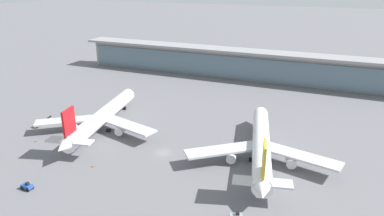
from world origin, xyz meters
TOP-DOWN VIEW (x-y plane):
  - ground_plane at (0.00, 0.00)m, footprint 1200.00×1200.00m
  - airliner_left_stand at (-27.25, 7.06)m, footprint 42.29×55.73m
  - airliner_centre_stand at (27.75, 7.20)m, footprint 42.00×55.50m
  - service_truck_near_nose_yellow at (-49.38, 1.12)m, footprint 3.43×6.88m
  - service_truck_mid_apron_blue at (-22.12, -30.53)m, footprint 2.94×1.84m
  - terminal_building at (0.00, 90.14)m, footprint 183.60×12.80m
  - safety_cone_alpha at (-41.31, -9.36)m, footprint 0.62×0.62m
  - safety_cone_bravo at (-14.29, -15.15)m, footprint 0.62×0.62m

SIDE VIEW (x-z plane):
  - ground_plane at x=0.00m, z-range 0.00..0.00m
  - safety_cone_alpha at x=-41.31m, z-range -0.03..0.67m
  - safety_cone_bravo at x=-14.29m, z-range -0.03..0.67m
  - service_truck_near_nose_yellow at x=-49.38m, z-range -0.54..2.16m
  - service_truck_mid_apron_blue at x=-22.12m, z-range -0.15..1.90m
  - airliner_left_stand at x=-27.25m, z-range -2.76..12.17m
  - airliner_centre_stand at x=27.75m, z-range -2.76..12.17m
  - terminal_building at x=0.00m, z-range 0.27..15.47m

